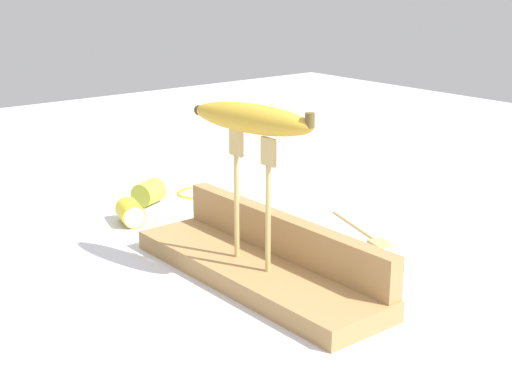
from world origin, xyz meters
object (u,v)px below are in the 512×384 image
(fork_fallen_near, at_px, (366,232))
(banana_chunk_near, at_px, (131,213))
(wire_coil, at_px, (198,192))
(banana_raised_center, at_px, (252,118))
(fork_stand_center, at_px, (252,187))
(banana_chunk_far, at_px, (149,193))

(fork_fallen_near, relative_size, banana_chunk_near, 2.66)
(wire_coil, bearing_deg, banana_raised_center, -24.67)
(fork_stand_center, height_order, banana_raised_center, banana_raised_center)
(fork_fallen_near, relative_size, wire_coil, 2.22)
(banana_raised_center, height_order, banana_chunk_far, banana_raised_center)
(banana_raised_center, bearing_deg, banana_chunk_far, 169.35)
(banana_raised_center, relative_size, wire_coil, 2.46)
(wire_coil, bearing_deg, fork_fallen_near, 12.90)
(fork_fallen_near, xyz_separation_m, wire_coil, (-0.36, -0.08, -0.00))
(banana_raised_center, bearing_deg, banana_chunk_near, -178.63)
(banana_chunk_far, distance_m, wire_coil, 0.11)
(fork_fallen_near, xyz_separation_m, banana_chunk_near, (-0.28, -0.27, 0.02))
(banana_chunk_far, bearing_deg, fork_stand_center, -10.65)
(fork_stand_center, xyz_separation_m, banana_raised_center, (-0.00, -0.00, 0.09))
(banana_chunk_far, bearing_deg, fork_fallen_near, 27.60)
(fork_stand_center, xyz_separation_m, fork_fallen_near, (-0.03, 0.26, -0.13))
(fork_fallen_near, relative_size, banana_chunk_far, 2.74)
(fork_stand_center, height_order, wire_coil, fork_stand_center)
(fork_stand_center, height_order, banana_chunk_near, fork_stand_center)
(fork_stand_center, distance_m, banana_raised_center, 0.09)
(fork_fallen_near, bearing_deg, banana_chunk_near, -136.41)
(banana_raised_center, distance_m, banana_chunk_near, 0.38)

